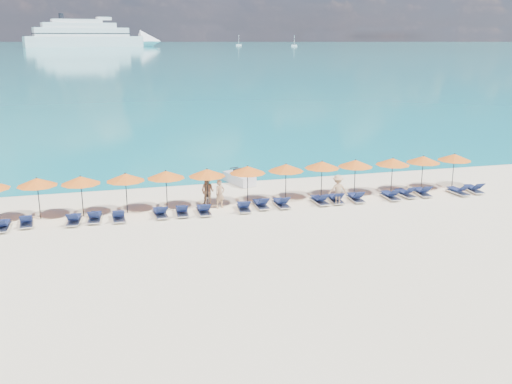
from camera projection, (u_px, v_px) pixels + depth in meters
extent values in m
plane|color=beige|center=(271.00, 230.00, 28.61)|extent=(1400.00, 1400.00, 0.00)
cube|color=#1FA9B2|center=(107.00, 45.00, 643.97)|extent=(1600.00, 1300.00, 0.01)
cube|color=white|center=(85.00, 42.00, 523.06)|extent=(106.44, 42.17, 9.53)
cone|color=white|center=(151.00, 41.00, 551.41)|extent=(25.15, 25.15, 20.97)
cube|color=white|center=(82.00, 32.00, 519.94)|extent=(85.37, 34.66, 7.62)
cube|color=white|center=(79.00, 25.00, 517.57)|extent=(66.55, 28.56, 4.77)
cube|color=white|center=(77.00, 21.00, 515.71)|extent=(45.48, 21.05, 3.34)
cube|color=black|center=(82.00, 34.00, 520.32)|extent=(86.43, 35.08, 0.86)
cube|color=black|center=(82.00, 30.00, 519.44)|extent=(84.30, 34.24, 0.86)
cylinder|color=black|center=(61.00, 16.00, 508.78)|extent=(4.19, 4.19, 5.24)
cube|color=white|center=(239.00, 45.00, 597.12)|extent=(5.97, 1.99, 1.59)
cylinder|color=white|center=(239.00, 40.00, 595.76)|extent=(0.36, 0.36, 9.95)
cube|color=white|center=(294.00, 46.00, 555.27)|extent=(5.73, 1.91, 1.53)
cylinder|color=white|center=(294.00, 40.00, 553.96)|extent=(0.34, 0.34, 9.55)
cube|color=silver|center=(239.00, 179.00, 37.58)|extent=(1.77, 2.85, 0.61)
cube|color=black|center=(241.00, 173.00, 37.29)|extent=(0.87, 1.23, 0.39)
cylinder|color=black|center=(234.00, 168.00, 37.97)|extent=(0.60, 0.25, 0.07)
imported|color=tan|center=(220.00, 194.00, 32.11)|extent=(0.69, 0.58, 1.62)
imported|color=tan|center=(208.00, 191.00, 32.61)|extent=(0.93, 0.85, 1.67)
imported|color=tan|center=(338.00, 190.00, 32.80)|extent=(1.15, 0.56, 1.75)
cylinder|color=black|center=(39.00, 199.00, 30.17)|extent=(0.05, 0.05, 2.20)
cone|color=orange|center=(37.00, 182.00, 29.93)|extent=(2.10, 2.10, 0.42)
sphere|color=black|center=(37.00, 178.00, 29.87)|extent=(0.08, 0.08, 0.08)
cylinder|color=black|center=(82.00, 197.00, 30.54)|extent=(0.05, 0.05, 2.20)
cone|color=orange|center=(81.00, 180.00, 30.30)|extent=(2.10, 2.10, 0.42)
sphere|color=black|center=(80.00, 176.00, 30.24)|extent=(0.08, 0.08, 0.08)
cylinder|color=black|center=(126.00, 193.00, 31.17)|extent=(0.05, 0.05, 2.20)
cone|color=orange|center=(125.00, 177.00, 30.92)|extent=(2.10, 2.10, 0.42)
sphere|color=black|center=(125.00, 173.00, 30.87)|extent=(0.08, 0.08, 0.08)
cylinder|color=black|center=(167.00, 190.00, 31.77)|extent=(0.05, 0.05, 2.20)
cone|color=orange|center=(166.00, 174.00, 31.53)|extent=(2.10, 2.10, 0.42)
sphere|color=black|center=(166.00, 171.00, 31.47)|extent=(0.08, 0.08, 0.08)
cylinder|color=black|center=(207.00, 188.00, 32.21)|extent=(0.05, 0.05, 2.20)
cone|color=orange|center=(207.00, 173.00, 31.96)|extent=(2.10, 2.10, 0.42)
sphere|color=black|center=(207.00, 169.00, 31.90)|extent=(0.08, 0.08, 0.08)
cylinder|color=black|center=(248.00, 185.00, 32.92)|extent=(0.05, 0.05, 2.20)
cone|color=orange|center=(248.00, 170.00, 32.67)|extent=(2.10, 2.10, 0.42)
sphere|color=black|center=(247.00, 166.00, 32.62)|extent=(0.08, 0.08, 0.08)
cylinder|color=black|center=(286.00, 183.00, 33.44)|extent=(0.05, 0.05, 2.20)
cone|color=orange|center=(286.00, 168.00, 33.20)|extent=(2.10, 2.10, 0.42)
sphere|color=black|center=(286.00, 164.00, 33.14)|extent=(0.08, 0.08, 0.08)
cylinder|color=black|center=(322.00, 180.00, 34.17)|extent=(0.05, 0.05, 2.20)
cone|color=orange|center=(322.00, 165.00, 33.93)|extent=(2.10, 2.10, 0.42)
sphere|color=black|center=(322.00, 161.00, 33.87)|extent=(0.08, 0.08, 0.08)
cylinder|color=black|center=(355.00, 178.00, 34.55)|extent=(0.05, 0.05, 2.20)
cone|color=orange|center=(355.00, 163.00, 34.31)|extent=(2.10, 2.10, 0.42)
sphere|color=black|center=(356.00, 160.00, 34.25)|extent=(0.08, 0.08, 0.08)
cylinder|color=black|center=(392.00, 176.00, 35.04)|extent=(0.05, 0.05, 2.20)
cone|color=orange|center=(393.00, 162.00, 34.80)|extent=(2.10, 2.10, 0.42)
sphere|color=black|center=(393.00, 158.00, 34.74)|extent=(0.08, 0.08, 0.08)
cylinder|color=black|center=(422.00, 174.00, 35.66)|extent=(0.05, 0.05, 2.20)
cone|color=orange|center=(423.00, 159.00, 35.42)|extent=(2.10, 2.10, 0.42)
sphere|color=black|center=(424.00, 156.00, 35.36)|extent=(0.08, 0.08, 0.08)
cylinder|color=black|center=(453.00, 171.00, 36.30)|extent=(0.05, 0.05, 2.20)
cone|color=orange|center=(454.00, 157.00, 36.05)|extent=(2.10, 2.10, 0.42)
sphere|color=black|center=(455.00, 154.00, 36.00)|extent=(0.08, 0.08, 0.08)
cube|color=silver|center=(3.00, 227.00, 28.64)|extent=(0.64, 1.71, 0.06)
cube|color=#121D49|center=(3.00, 223.00, 28.83)|extent=(0.56, 1.11, 0.04)
cube|color=#121D49|center=(0.00, 223.00, 28.01)|extent=(0.56, 0.54, 0.43)
cube|color=silver|center=(26.00, 223.00, 29.25)|extent=(0.77, 1.75, 0.06)
cube|color=#121D49|center=(26.00, 219.00, 29.44)|extent=(0.65, 1.15, 0.04)
cube|color=#121D49|center=(25.00, 219.00, 28.65)|extent=(0.60, 0.58, 0.43)
cube|color=silver|center=(74.00, 221.00, 29.58)|extent=(0.79, 1.75, 0.06)
cube|color=#121D49|center=(75.00, 217.00, 29.78)|extent=(0.66, 1.15, 0.04)
cube|color=#121D49|center=(72.00, 217.00, 28.95)|extent=(0.60, 0.59, 0.43)
cube|color=silver|center=(95.00, 219.00, 29.98)|extent=(0.78, 1.75, 0.06)
cube|color=#121D49|center=(95.00, 214.00, 30.17)|extent=(0.65, 1.15, 0.04)
cube|color=#121D49|center=(93.00, 214.00, 29.35)|extent=(0.60, 0.59, 0.43)
cube|color=silver|center=(119.00, 218.00, 30.11)|extent=(0.69, 1.72, 0.06)
cube|color=#121D49|center=(118.00, 214.00, 30.30)|extent=(0.60, 1.12, 0.04)
cube|color=#121D49|center=(119.00, 213.00, 29.50)|extent=(0.57, 0.56, 0.43)
cube|color=silver|center=(160.00, 214.00, 30.74)|extent=(0.78, 1.75, 0.06)
cube|color=#121D49|center=(159.00, 210.00, 30.92)|extent=(0.65, 1.15, 0.04)
cube|color=#121D49|center=(162.00, 210.00, 30.13)|extent=(0.60, 0.59, 0.43)
cube|color=silver|center=(182.00, 212.00, 31.02)|extent=(0.71, 1.73, 0.06)
cube|color=#121D49|center=(182.00, 208.00, 31.21)|extent=(0.61, 1.13, 0.04)
cube|color=#121D49|center=(183.00, 208.00, 30.39)|extent=(0.58, 0.56, 0.43)
cube|color=silver|center=(204.00, 211.00, 31.20)|extent=(0.62, 1.70, 0.06)
cube|color=#121D49|center=(203.00, 207.00, 31.39)|extent=(0.55, 1.10, 0.04)
cube|color=#121D49|center=(205.00, 207.00, 30.58)|extent=(0.55, 0.54, 0.43)
cube|color=silver|center=(244.00, 208.00, 31.77)|extent=(0.78, 1.75, 0.06)
cube|color=#121D49|center=(243.00, 204.00, 31.96)|extent=(0.65, 1.15, 0.04)
cube|color=#121D49|center=(245.00, 204.00, 31.13)|extent=(0.60, 0.59, 0.43)
cube|color=silver|center=(261.00, 205.00, 32.33)|extent=(0.65, 1.71, 0.06)
cube|color=#121D49|center=(260.00, 201.00, 32.52)|extent=(0.57, 1.11, 0.04)
cube|color=#121D49|center=(264.00, 201.00, 31.72)|extent=(0.56, 0.55, 0.43)
cube|color=silver|center=(281.00, 204.00, 32.52)|extent=(0.67, 1.72, 0.06)
cube|color=#121D49|center=(280.00, 201.00, 32.71)|extent=(0.58, 1.11, 0.04)
cube|color=#121D49|center=(284.00, 200.00, 31.90)|extent=(0.56, 0.55, 0.43)
cube|color=silver|center=(320.00, 201.00, 33.11)|extent=(0.70, 1.73, 0.06)
cube|color=#121D49|center=(318.00, 198.00, 33.30)|extent=(0.60, 1.12, 0.04)
cube|color=#121D49|center=(324.00, 197.00, 32.50)|extent=(0.57, 0.56, 0.43)
cube|color=silver|center=(335.00, 200.00, 33.37)|extent=(0.79, 1.75, 0.06)
cube|color=#121D49|center=(334.00, 196.00, 33.57)|extent=(0.66, 1.15, 0.04)
cube|color=#121D49|center=(338.00, 196.00, 32.74)|extent=(0.60, 0.59, 0.43)
cube|color=silver|center=(356.00, 199.00, 33.65)|extent=(0.73, 1.74, 0.06)
cube|color=#121D49|center=(354.00, 195.00, 33.85)|extent=(0.62, 1.13, 0.04)
cube|color=#121D49|center=(359.00, 194.00, 33.02)|extent=(0.58, 0.57, 0.43)
cube|color=silver|center=(390.00, 197.00, 34.07)|extent=(0.64, 1.71, 0.06)
cube|color=#121D49|center=(388.00, 193.00, 34.26)|extent=(0.56, 1.11, 0.04)
cube|color=#121D49|center=(395.00, 192.00, 33.45)|extent=(0.56, 0.54, 0.43)
cube|color=silver|center=(405.00, 194.00, 34.59)|extent=(0.77, 1.75, 0.06)
cube|color=#121D49|center=(403.00, 191.00, 34.77)|extent=(0.65, 1.15, 0.04)
cube|color=#121D49|center=(411.00, 190.00, 33.98)|extent=(0.60, 0.58, 0.43)
cube|color=silver|center=(422.00, 193.00, 34.83)|extent=(0.79, 1.76, 0.06)
cube|color=#121D49|center=(420.00, 190.00, 35.03)|extent=(0.66, 1.15, 0.04)
cube|color=#121D49|center=(426.00, 189.00, 34.20)|extent=(0.60, 0.59, 0.43)
cube|color=silver|center=(458.00, 192.00, 35.07)|extent=(0.76, 1.75, 0.06)
cube|color=#121D49|center=(455.00, 189.00, 35.25)|extent=(0.64, 1.14, 0.04)
cube|color=#121D49|center=(464.00, 188.00, 34.46)|extent=(0.59, 0.58, 0.43)
cube|color=silver|center=(473.00, 190.00, 35.53)|extent=(0.79, 1.75, 0.06)
cube|color=#121D49|center=(472.00, 187.00, 35.73)|extent=(0.66, 1.15, 0.04)
cube|color=#121D49|center=(479.00, 186.00, 34.90)|extent=(0.60, 0.59, 0.43)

